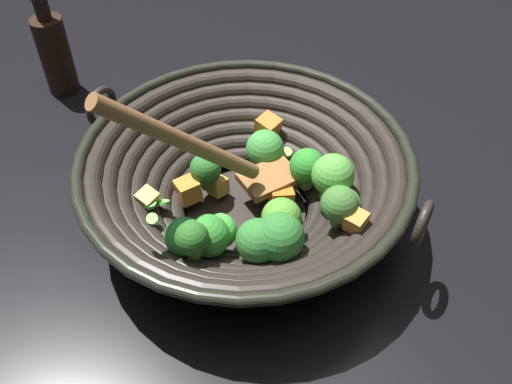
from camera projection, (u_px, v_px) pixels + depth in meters
name	position (u px, v px, depth m)	size (l,w,h in m)	color
ground_plane	(246.00, 215.00, 0.74)	(4.00, 4.00, 0.00)	black
wok	(247.00, 180.00, 0.69)	(0.40, 0.40, 0.25)	black
soy_sauce_bottle	(55.00, 52.00, 0.88)	(0.05, 0.05, 0.17)	black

